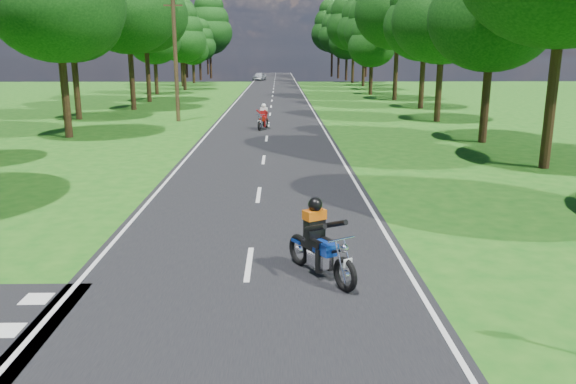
{
  "coord_description": "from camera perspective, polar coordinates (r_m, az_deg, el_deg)",
  "views": [
    {
      "loc": [
        0.65,
        -9.26,
        4.4
      ],
      "look_at": [
        0.87,
        4.0,
        1.1
      ],
      "focal_mm": 35.0,
      "sensor_mm": 36.0,
      "label": 1
    }
  ],
  "objects": [
    {
      "name": "road_markings",
      "position": [
        57.55,
        -1.74,
        9.6
      ],
      "size": [
        7.4,
        140.0,
        0.01
      ],
      "color": "silver",
      "rests_on": "main_road"
    },
    {
      "name": "telegraph_pole",
      "position": [
        37.85,
        -11.36,
        13.21
      ],
      "size": [
        1.2,
        0.26,
        8.0
      ],
      "color": "#382616",
      "rests_on": "ground"
    },
    {
      "name": "treeline",
      "position": [
        69.43,
        -0.3,
        17.15
      ],
      "size": [
        40.0,
        115.35,
        14.78
      ],
      "color": "black",
      "rests_on": "ground"
    },
    {
      "name": "rider_far_red",
      "position": [
        33.18,
        -2.56,
        7.68
      ],
      "size": [
        1.0,
        1.89,
        1.5
      ],
      "primitive_type": null,
      "rotation": [
        0.0,
        0.0,
        -0.23
      ],
      "color": "#A5210C",
      "rests_on": "main_road"
    },
    {
      "name": "distant_car",
      "position": [
        93.11,
        -2.92,
        11.66
      ],
      "size": [
        2.43,
        4.17,
        1.33
      ],
      "primitive_type": "imported",
      "rotation": [
        0.0,
        0.0,
        -0.23
      ],
      "color": "silver",
      "rests_on": "main_road"
    },
    {
      "name": "rider_near_blue",
      "position": [
        11.13,
        3.37,
        -4.77
      ],
      "size": [
        1.54,
        1.99,
        1.61
      ],
      "primitive_type": null,
      "rotation": [
        0.0,
        0.0,
        0.53
      ],
      "color": "#0D3197",
      "rests_on": "main_road"
    },
    {
      "name": "main_road",
      "position": [
        59.42,
        -1.58,
        9.73
      ],
      "size": [
        7.0,
        140.0,
        0.02
      ],
      "primitive_type": "cube",
      "color": "black",
      "rests_on": "ground"
    },
    {
      "name": "ground",
      "position": [
        10.27,
        -4.57,
        -11.44
      ],
      "size": [
        160.0,
        160.0,
        0.0
      ],
      "primitive_type": "plane",
      "color": "#185814",
      "rests_on": "ground"
    }
  ]
}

